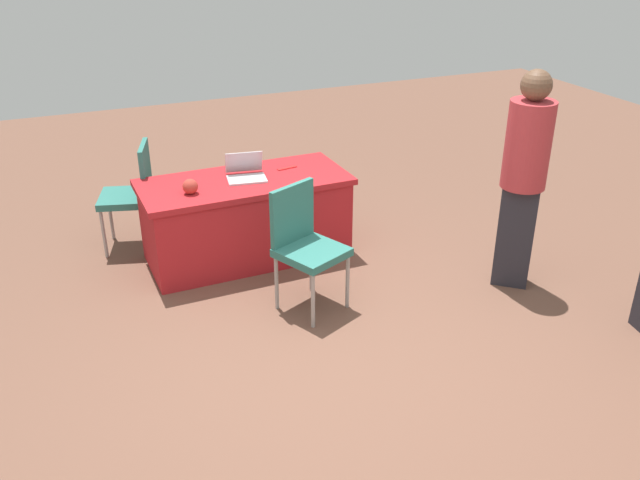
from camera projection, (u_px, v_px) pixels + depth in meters
ground_plane at (326, 366)px, 4.52m from camera, size 14.40×14.40×0.00m
table_foreground at (246, 218)px, 5.79m from camera, size 1.77×0.81×0.72m
chair_tucked_left at (133, 190)px, 5.89m from camera, size 0.54×0.54×0.96m
chair_by_pillar at (305, 241)px, 4.99m from camera, size 0.58×0.58×0.95m
person_attendee_standing at (524, 171)px, 5.11m from camera, size 0.48×0.48×1.74m
laptop_silver at (246, 174)px, 5.64m from camera, size 0.36×0.34×0.21m
yarn_ball at (190, 186)px, 5.33m from camera, size 0.12×0.12×0.12m
scissors_red at (287, 168)px, 5.87m from camera, size 0.18×0.06×0.01m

